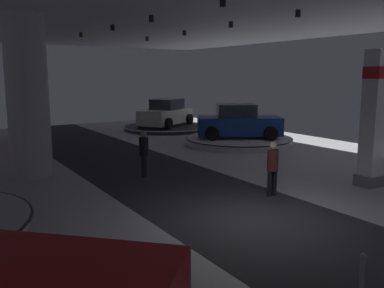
% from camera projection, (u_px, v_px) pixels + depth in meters
% --- Properties ---
extents(ground, '(24.00, 44.00, 0.06)m').
position_uv_depth(ground, '(257.00, 222.00, 9.82)').
color(ground, '#B2B2B7').
extents(column_left, '(1.38, 1.38, 5.50)m').
position_uv_depth(column_left, '(28.00, 97.00, 13.80)').
color(column_left, silver).
rests_on(column_left, ground).
extents(brand_sign_pylon, '(1.30, 0.72, 4.25)m').
position_uv_depth(brand_sign_pylon, '(379.00, 117.00, 12.74)').
color(brand_sign_pylon, slate).
rests_on(brand_sign_pylon, ground).
extents(display_platform_far_right, '(5.43, 5.43, 0.33)m').
position_uv_depth(display_platform_far_right, '(239.00, 140.00, 20.85)').
color(display_platform_far_right, silver).
rests_on(display_platform_far_right, ground).
extents(display_car_far_right, '(4.52, 3.75, 1.71)m').
position_uv_depth(display_car_far_right, '(238.00, 123.00, 20.70)').
color(display_car_far_right, navy).
rests_on(display_car_far_right, display_platform_far_right).
extents(display_platform_deep_right, '(5.42, 5.42, 0.26)m').
position_uv_depth(display_platform_deep_right, '(166.00, 127.00, 26.22)').
color(display_platform_deep_right, '#333338').
rests_on(display_platform_deep_right, ground).
extents(display_car_deep_right, '(4.53, 3.73, 1.71)m').
position_uv_depth(display_car_deep_right, '(166.00, 114.00, 26.10)').
color(display_car_deep_right, silver).
rests_on(display_car_deep_right, display_platform_deep_right).
extents(visitor_walking_near, '(0.32, 0.32, 1.59)m').
position_uv_depth(visitor_walking_near, '(144.00, 151.00, 13.99)').
color(visitor_walking_near, black).
rests_on(visitor_walking_near, ground).
extents(visitor_walking_far, '(0.32, 0.32, 1.59)m').
position_uv_depth(visitor_walking_far, '(273.00, 165.00, 11.73)').
color(visitor_walking_far, black).
rests_on(visitor_walking_far, ground).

